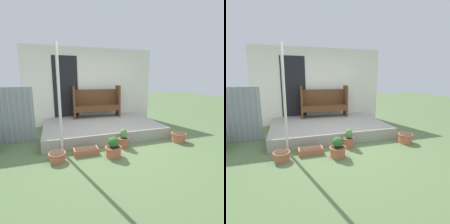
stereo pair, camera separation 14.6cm
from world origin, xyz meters
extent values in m
plane|color=#5B7547|center=(0.00, 0.00, 0.00)|extent=(24.00, 24.00, 0.00)
cube|color=#A8A399|center=(0.00, 1.13, 0.15)|extent=(3.26, 2.25, 0.29)
cube|color=white|center=(0.00, 2.28, 1.30)|extent=(4.46, 0.06, 2.60)
cube|color=black|center=(-0.90, 2.24, 1.30)|extent=(0.80, 0.02, 2.00)
cylinder|color=#979CA5|center=(-2.47, 0.94, 0.70)|extent=(0.04, 0.04, 1.39)
cylinder|color=#979CA5|center=(-2.35, 0.94, 0.70)|extent=(0.04, 0.04, 1.39)
cylinder|color=#979CA5|center=(-2.22, 0.94, 0.70)|extent=(0.04, 0.04, 1.39)
cylinder|color=#979CA5|center=(-2.10, 0.94, 0.70)|extent=(0.04, 0.04, 1.39)
cylinder|color=#979CA5|center=(-1.98, 0.94, 0.70)|extent=(0.04, 0.04, 1.39)
cylinder|color=#979CA5|center=(-1.85, 0.94, 0.70)|extent=(0.04, 0.04, 1.39)
cylinder|color=silver|center=(-1.20, -0.05, 1.15)|extent=(0.06, 0.06, 2.31)
cube|color=brown|center=(-0.68, 1.91, 0.82)|extent=(0.08, 0.40, 1.05)
cube|color=brown|center=(0.81, 1.86, 0.82)|extent=(0.08, 0.40, 1.05)
cube|color=brown|center=(0.07, 1.89, 0.68)|extent=(1.45, 0.46, 0.04)
cube|color=brown|center=(0.06, 1.70, 0.58)|extent=(1.44, 0.09, 0.15)
cube|color=brown|center=(0.07, 2.07, 0.95)|extent=(1.44, 0.10, 0.51)
cylinder|color=#B76647|center=(-1.31, -0.42, 0.09)|extent=(0.30, 0.30, 0.18)
torus|color=#B76647|center=(-1.31, -0.42, 0.17)|extent=(0.34, 0.34, 0.02)
cylinder|color=#422D1E|center=(-1.31, -0.42, 0.19)|extent=(0.27, 0.27, 0.01)
cylinder|color=#B76647|center=(-0.20, -0.57, 0.11)|extent=(0.31, 0.31, 0.21)
torus|color=#B76647|center=(-0.20, -0.57, 0.20)|extent=(0.35, 0.35, 0.02)
cylinder|color=#422D1E|center=(-0.20, -0.57, 0.22)|extent=(0.28, 0.28, 0.01)
ellipsoid|color=#2D6628|center=(-0.20, -0.57, 0.32)|extent=(0.23, 0.23, 0.21)
cylinder|color=#B76647|center=(0.19, -0.18, 0.11)|extent=(0.22, 0.22, 0.23)
torus|color=#B76647|center=(0.19, -0.18, 0.21)|extent=(0.26, 0.26, 0.02)
cylinder|color=#422D1E|center=(0.19, -0.18, 0.23)|extent=(0.20, 0.20, 0.01)
ellipsoid|color=#599347|center=(0.19, -0.18, 0.34)|extent=(0.17, 0.17, 0.22)
cylinder|color=#B76647|center=(1.66, -0.31, 0.12)|extent=(0.33, 0.33, 0.23)
torus|color=#B76647|center=(1.66, -0.31, 0.22)|extent=(0.37, 0.37, 0.02)
cylinder|color=#422D1E|center=(1.66, -0.31, 0.24)|extent=(0.30, 0.30, 0.01)
cube|color=#B76647|center=(-0.72, -0.28, 0.07)|extent=(0.52, 0.24, 0.13)
cube|color=#422D1E|center=(-0.72, -0.28, 0.14)|extent=(0.46, 0.20, 0.01)
camera|label=1|loc=(-1.32, -3.77, 1.63)|focal=28.00mm
camera|label=2|loc=(-1.18, -3.81, 1.63)|focal=28.00mm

